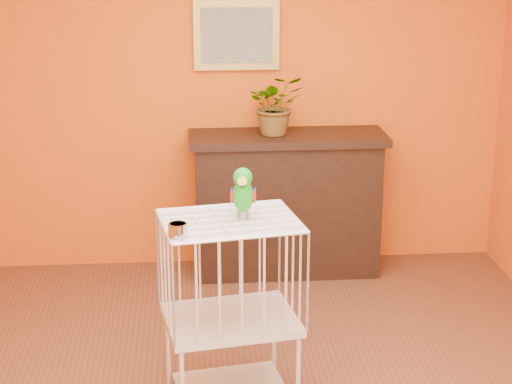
{
  "coord_description": "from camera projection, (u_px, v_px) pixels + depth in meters",
  "views": [
    {
      "loc": [
        -0.35,
        -3.99,
        2.51
      ],
      "look_at": [
        -0.02,
        0.15,
        1.21
      ],
      "focal_mm": 60.0,
      "sensor_mm": 36.0,
      "label": 1
    }
  ],
  "objects": [
    {
      "name": "potted_plant",
      "position": [
        275.0,
        110.0,
        6.19
      ],
      "size": [
        0.42,
        0.46,
        0.34
      ],
      "primitive_type": "imported",
      "rotation": [
        0.0,
        0.0,
        0.06
      ],
      "color": "#26722D",
      "rests_on": "console_cabinet"
    },
    {
      "name": "parrot",
      "position": [
        243.0,
        192.0,
        4.37
      ],
      "size": [
        0.14,
        0.25,
        0.28
      ],
      "rotation": [
        0.0,
        0.0,
        -0.1
      ],
      "color": "#59544C",
      "rests_on": "birdcage"
    },
    {
      "name": "console_cabinet",
      "position": [
        287.0,
        204.0,
        6.34
      ],
      "size": [
        1.43,
        0.51,
        1.06
      ],
      "color": "black",
      "rests_on": "ground"
    },
    {
      "name": "birdcage",
      "position": [
        231.0,
        310.0,
        4.54
      ],
      "size": [
        0.76,
        0.64,
        1.06
      ],
      "rotation": [
        0.0,
        0.0,
        0.17
      ],
      "color": "silver",
      "rests_on": "ground"
    },
    {
      "name": "framed_picture",
      "position": [
        236.0,
        35.0,
        6.16
      ],
      "size": [
        0.62,
        0.04,
        0.5
      ],
      "color": "#AC923D",
      "rests_on": "room_shell"
    },
    {
      "name": "room_shell",
      "position": [
        264.0,
        127.0,
        4.1
      ],
      "size": [
        4.5,
        4.5,
        4.5
      ],
      "color": "#D85914",
      "rests_on": "ground"
    },
    {
      "name": "feed_cup",
      "position": [
        178.0,
        230.0,
        4.14
      ],
      "size": [
        0.09,
        0.09,
        0.07
      ],
      "primitive_type": "cylinder",
      "color": "silver",
      "rests_on": "birdcage"
    }
  ]
}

